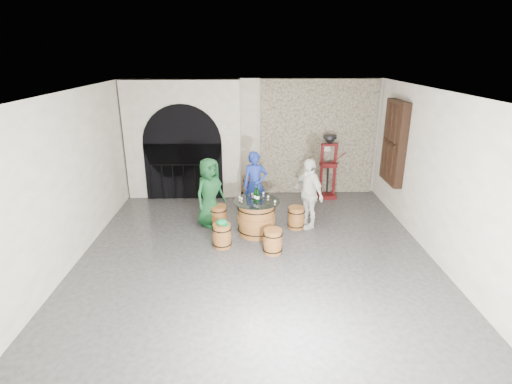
{
  "coord_description": "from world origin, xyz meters",
  "views": [
    {
      "loc": [
        -0.14,
        -7.0,
        3.88
      ],
      "look_at": [
        0.02,
        1.0,
        1.05
      ],
      "focal_mm": 28.0,
      "sensor_mm": 36.0,
      "label": 1
    }
  ],
  "objects_px": {
    "barrel_stool_right": "(296,218)",
    "wine_bottle_left": "(255,195)",
    "wine_bottle_center": "(257,196)",
    "barrel_stool_left": "(219,216)",
    "person_green": "(210,192)",
    "barrel_stool_far": "(255,207)",
    "wine_bottle_right": "(257,193)",
    "barrel_stool_near_left": "(222,236)",
    "person_blue": "(255,185)",
    "person_white": "(308,193)",
    "barrel_table": "(256,217)",
    "barrel_stool_near_right": "(273,241)",
    "corking_press": "(329,162)",
    "side_barrel": "(252,187)"
  },
  "relations": [
    {
      "from": "side_barrel",
      "to": "person_white",
      "type": "bearing_deg",
      "value": -55.75
    },
    {
      "from": "barrel_stool_near_left",
      "to": "person_green",
      "type": "xyz_separation_m",
      "value": [
        -0.34,
        1.14,
        0.56
      ]
    },
    {
      "from": "wine_bottle_left",
      "to": "side_barrel",
      "type": "distance_m",
      "value": 2.33
    },
    {
      "from": "person_blue",
      "to": "barrel_table",
      "type": "bearing_deg",
      "value": -95.37
    },
    {
      "from": "barrel_stool_near_left",
      "to": "wine_bottle_left",
      "type": "height_order",
      "value": "wine_bottle_left"
    },
    {
      "from": "barrel_stool_near_left",
      "to": "person_white",
      "type": "xyz_separation_m",
      "value": [
        1.93,
        1.01,
        0.57
      ]
    },
    {
      "from": "wine_bottle_center",
      "to": "side_barrel",
      "type": "relative_size",
      "value": 0.49
    },
    {
      "from": "barrel_stool_near_left",
      "to": "wine_bottle_left",
      "type": "relative_size",
      "value": 1.58
    },
    {
      "from": "person_white",
      "to": "corking_press",
      "type": "distance_m",
      "value": 2.12
    },
    {
      "from": "barrel_stool_left",
      "to": "barrel_stool_right",
      "type": "relative_size",
      "value": 1.0
    },
    {
      "from": "barrel_stool_left",
      "to": "corking_press",
      "type": "height_order",
      "value": "corking_press"
    },
    {
      "from": "wine_bottle_center",
      "to": "barrel_stool_right",
      "type": "bearing_deg",
      "value": 20.85
    },
    {
      "from": "wine_bottle_left",
      "to": "wine_bottle_right",
      "type": "bearing_deg",
      "value": 69.27
    },
    {
      "from": "person_blue",
      "to": "wine_bottle_center",
      "type": "xyz_separation_m",
      "value": [
        0.03,
        -1.09,
        0.1
      ]
    },
    {
      "from": "barrel_stool_near_right",
      "to": "barrel_stool_near_left",
      "type": "relative_size",
      "value": 1.0
    },
    {
      "from": "barrel_stool_right",
      "to": "person_white",
      "type": "bearing_deg",
      "value": 17.26
    },
    {
      "from": "barrel_table",
      "to": "barrel_stool_near_left",
      "type": "height_order",
      "value": "barrel_table"
    },
    {
      "from": "barrel_stool_right",
      "to": "barrel_stool_near_left",
      "type": "height_order",
      "value": "same"
    },
    {
      "from": "wine_bottle_left",
      "to": "wine_bottle_center",
      "type": "relative_size",
      "value": 1.0
    },
    {
      "from": "wine_bottle_right",
      "to": "barrel_stool_near_left",
      "type": "bearing_deg",
      "value": -134.86
    },
    {
      "from": "barrel_stool_far",
      "to": "person_green",
      "type": "xyz_separation_m",
      "value": [
        -1.06,
        -0.46,
        0.56
      ]
    },
    {
      "from": "barrel_stool_right",
      "to": "wine_bottle_left",
      "type": "distance_m",
      "value": 1.19
    },
    {
      "from": "barrel_stool_far",
      "to": "wine_bottle_left",
      "type": "distance_m",
      "value": 1.17
    },
    {
      "from": "barrel_stool_near_left",
      "to": "person_blue",
      "type": "relative_size",
      "value": 0.31
    },
    {
      "from": "barrel_stool_left",
      "to": "wine_bottle_center",
      "type": "height_order",
      "value": "wine_bottle_center"
    },
    {
      "from": "person_green",
      "to": "person_white",
      "type": "height_order",
      "value": "person_white"
    },
    {
      "from": "wine_bottle_center",
      "to": "side_barrel",
      "type": "bearing_deg",
      "value": 92.64
    },
    {
      "from": "barrel_stool_near_left",
      "to": "wine_bottle_right",
      "type": "relative_size",
      "value": 1.58
    },
    {
      "from": "wine_bottle_left",
      "to": "side_barrel",
      "type": "bearing_deg",
      "value": 91.55
    },
    {
      "from": "person_green",
      "to": "person_blue",
      "type": "bearing_deg",
      "value": -21.39
    },
    {
      "from": "barrel_stool_left",
      "to": "person_green",
      "type": "distance_m",
      "value": 0.6
    },
    {
      "from": "barrel_table",
      "to": "person_green",
      "type": "relative_size",
      "value": 0.63
    },
    {
      "from": "barrel_stool_far",
      "to": "wine_bottle_center",
      "type": "xyz_separation_m",
      "value": [
        0.03,
        -1.02,
        0.66
      ]
    },
    {
      "from": "barrel_table",
      "to": "barrel_stool_near_left",
      "type": "relative_size",
      "value": 1.99
    },
    {
      "from": "person_white",
      "to": "wine_bottle_right",
      "type": "relative_size",
      "value": 5.04
    },
    {
      "from": "person_white",
      "to": "barrel_stool_far",
      "type": "bearing_deg",
      "value": -145.43
    },
    {
      "from": "wine_bottle_left",
      "to": "wine_bottle_right",
      "type": "distance_m",
      "value": 0.13
    },
    {
      "from": "barrel_stool_left",
      "to": "barrel_stool_near_right",
      "type": "relative_size",
      "value": 1.0
    },
    {
      "from": "barrel_stool_right",
      "to": "person_white",
      "type": "relative_size",
      "value": 0.31
    },
    {
      "from": "barrel_stool_near_right",
      "to": "person_green",
      "type": "height_order",
      "value": "person_green"
    },
    {
      "from": "wine_bottle_left",
      "to": "wine_bottle_center",
      "type": "distance_m",
      "value": 0.07
    },
    {
      "from": "wine_bottle_center",
      "to": "wine_bottle_left",
      "type": "bearing_deg",
      "value": 129.06
    },
    {
      "from": "barrel_stool_near_left",
      "to": "side_barrel",
      "type": "xyz_separation_m",
      "value": [
        0.65,
        2.89,
        0.08
      ]
    },
    {
      "from": "barrel_stool_right",
      "to": "corking_press",
      "type": "distance_m",
      "value": 2.43
    },
    {
      "from": "barrel_stool_left",
      "to": "person_white",
      "type": "distance_m",
      "value": 2.15
    },
    {
      "from": "barrel_stool_left",
      "to": "wine_bottle_left",
      "type": "height_order",
      "value": "wine_bottle_left"
    },
    {
      "from": "person_blue",
      "to": "barrel_stool_near_left",
      "type": "bearing_deg",
      "value": -119.34
    },
    {
      "from": "barrel_stool_near_left",
      "to": "person_blue",
      "type": "distance_m",
      "value": 1.9
    },
    {
      "from": "person_green",
      "to": "person_white",
      "type": "bearing_deg",
      "value": -51.32
    },
    {
      "from": "person_white",
      "to": "corking_press",
      "type": "xyz_separation_m",
      "value": [
        0.82,
        1.94,
        0.2
      ]
    }
  ]
}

